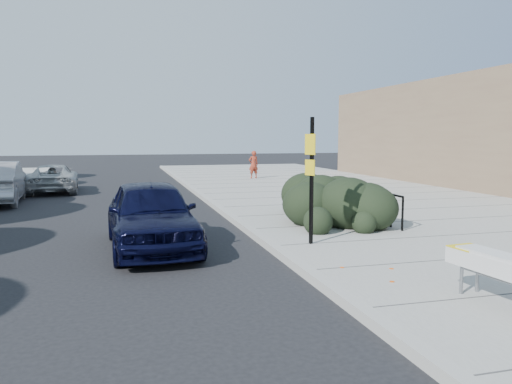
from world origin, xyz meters
The scene contains 9 objects.
ground centered at (0.00, 0.00, 0.00)m, with size 120.00×120.00×0.00m, color black.
sidewalk_near centered at (5.60, 5.00, 0.07)m, with size 11.20×50.00×0.15m, color gray.
curb_near centered at (0.00, 5.00, 0.08)m, with size 0.22×50.00×0.17m, color #9E9E99.
bike_rack centered at (3.50, 1.05, 0.67)m, with size 0.06×0.59×0.86m.
sign_post centered at (0.79, -0.01, 1.68)m, with size 0.15×0.30×2.70m.
hedge centered at (2.29, 2.74, 0.90)m, with size 2.01×4.02×1.51m, color black.
sedan_navy centered at (-2.50, 1.12, 0.76)m, with size 1.78×4.44×1.51m, color black.
suv_silver centered at (-6.00, 13.67, 0.61)m, with size 2.03×4.39×1.22m, color #A7ABAC.
pedestrian centered at (3.98, 16.68, 0.91)m, with size 0.55×0.36×1.52m, color maroon.
Camera 1 is at (-3.12, -9.87, 2.45)m, focal length 35.00 mm.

